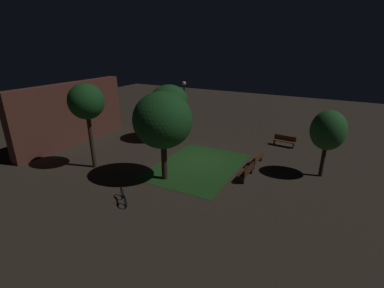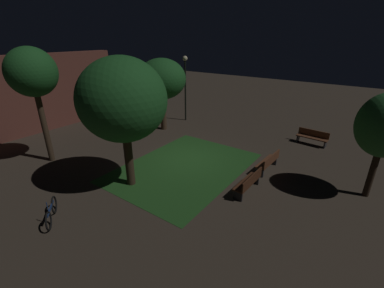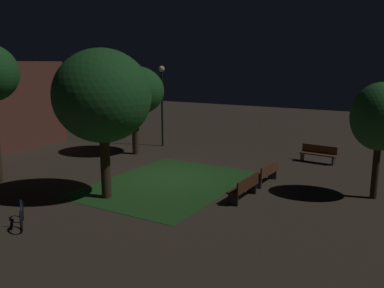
{
  "view_description": "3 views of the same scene",
  "coord_description": "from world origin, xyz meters",
  "views": [
    {
      "loc": [
        -16.58,
        -8.14,
        8.11
      ],
      "look_at": [
        -0.65,
        0.33,
        1.44
      ],
      "focal_mm": 25.6,
      "sensor_mm": 36.0,
      "label": 1
    },
    {
      "loc": [
        -10.2,
        -7.35,
        6.2
      ],
      "look_at": [
        -0.48,
        -0.44,
        1.15
      ],
      "focal_mm": 24.06,
      "sensor_mm": 36.0,
      "label": 2
    },
    {
      "loc": [
        -14.47,
        -9.45,
        5.01
      ],
      "look_at": [
        0.0,
        -0.91,
        1.6
      ],
      "focal_mm": 37.55,
      "sensor_mm": 36.0,
      "label": 3
    }
  ],
  "objects": [
    {
      "name": "tree_back_left",
      "position": [
        2.85,
        4.4,
        3.49
      ],
      "size": [
        3.23,
        3.23,
        4.87
      ],
      "color": "#423021",
      "rests_on": "ground"
    },
    {
      "name": "bench_front_left",
      "position": [
        1.17,
        -3.88,
        0.48
      ],
      "size": [
        1.82,
        0.58,
        0.88
      ],
      "color": "brown",
      "rests_on": "ground"
    },
    {
      "name": "grass_lawn",
      "position": [
        -0.97,
        -0.3,
        0.01
      ],
      "size": [
        7.38,
        5.34,
        0.01
      ],
      "primitive_type": "cube",
      "color": "#23511E",
      "rests_on": "ground"
    },
    {
      "name": "bench_by_lamp",
      "position": [
        6.01,
        -4.87,
        0.48
      ],
      "size": [
        0.64,
        1.84,
        0.88
      ],
      "color": "brown",
      "rests_on": "ground"
    },
    {
      "name": "lamp_post_near_wall",
      "position": [
        5.44,
        4.39,
        3.26
      ],
      "size": [
        0.36,
        0.36,
        4.84
      ],
      "color": "black",
      "rests_on": "ground"
    },
    {
      "name": "bench_path_side",
      "position": [
        -1.18,
        -3.88,
        0.48
      ],
      "size": [
        1.81,
        0.53,
        0.88
      ],
      "color": "#422314",
      "rests_on": "ground"
    },
    {
      "name": "bicycle",
      "position": [
        -6.99,
        1.14,
        0.34
      ],
      "size": [
        1.06,
        1.32,
        0.93
      ],
      "color": "black",
      "rests_on": "ground"
    },
    {
      "name": "tree_near_wall",
      "position": [
        1.43,
        -8.01,
        3.07
      ],
      "size": [
        2.11,
        2.11,
        4.34
      ],
      "color": "#2D2116",
      "rests_on": "ground"
    },
    {
      "name": "ground_plane",
      "position": [
        0.0,
        0.0,
        0.0
      ],
      "size": [
        60.0,
        60.0,
        0.0
      ],
      "primitive_type": "plane",
      "color": "#3D3328"
    },
    {
      "name": "tree_right_canopy",
      "position": [
        -3.61,
        0.71,
        3.82
      ],
      "size": [
        3.56,
        3.56,
        5.54
      ],
      "color": "#38281C",
      "rests_on": "ground"
    }
  ]
}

